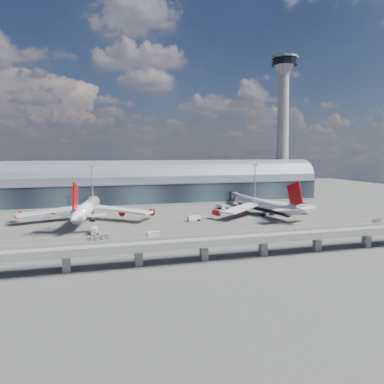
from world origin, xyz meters
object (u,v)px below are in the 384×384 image
object	(u,v)px
control_tower	(283,127)
airliner_left	(86,209)
service_truck_5	(220,206)
service_truck_2	(194,218)
floodlight_mast_left	(92,187)
floodlight_mast_right	(255,183)
airliner_right	(265,206)
service_truck_0	(94,230)
cargo_train_0	(99,238)
service_truck_4	(282,204)
cargo_train_1	(261,236)
service_truck_3	(266,212)
service_truck_1	(153,235)
cargo_train_2	(377,220)

from	to	relation	value
control_tower	airliner_left	xyz separation A→B (m)	(-139.01, -60.19, -45.58)
service_truck_5	service_truck_2	bearing A→B (deg)	-151.66
floodlight_mast_left	service_truck_5	world-z (taller)	floodlight_mast_left
floodlight_mast_right	airliner_right	distance (m)	43.52
floodlight_mast_right	airliner_left	xyz separation A→B (m)	(-104.01, -32.19, -7.57)
service_truck_0	cargo_train_0	size ratio (longest dim) A/B	0.77
service_truck_4	floodlight_mast_right	bearing A→B (deg)	125.11
control_tower	cargo_train_1	world-z (taller)	control_tower
control_tower	service_truck_2	size ratio (longest dim) A/B	14.46
service_truck_5	cargo_train_0	bearing A→B (deg)	-163.45
service_truck_0	service_truck_3	size ratio (longest dim) A/B	1.28
airliner_left	service_truck_3	distance (m)	92.28
airliner_left	airliner_right	bearing A→B (deg)	4.04
floodlight_mast_left	airliner_left	world-z (taller)	floodlight_mast_left
service_truck_3	service_truck_2	bearing A→B (deg)	-162.52
service_truck_1	cargo_train_0	distance (m)	20.52
service_truck_2	service_truck_5	world-z (taller)	service_truck_5
cargo_train_1	service_truck_0	bearing A→B (deg)	63.66
floodlight_mast_left	airliner_left	xyz separation A→B (m)	(-4.01, -32.19, -7.57)
floodlight_mast_left	airliner_right	world-z (taller)	floodlight_mast_left
control_tower	floodlight_mast_left	xyz separation A→B (m)	(-135.00, -28.00, -38.00)
service_truck_3	cargo_train_1	world-z (taller)	service_truck_3
service_truck_3	service_truck_5	xyz separation A→B (m)	(-15.86, 26.79, 0.10)
airliner_left	cargo_train_0	distance (m)	41.50
control_tower	floodlight_mast_right	world-z (taller)	control_tower
service_truck_1	service_truck_5	size ratio (longest dim) A/B	0.86
cargo_train_1	cargo_train_2	world-z (taller)	cargo_train_1
airliner_right	cargo_train_1	distance (m)	55.43
service_truck_1	floodlight_mast_left	bearing A→B (deg)	8.75
airliner_left	service_truck_5	world-z (taller)	airliner_left
service_truck_3	service_truck_4	world-z (taller)	service_truck_4
service_truck_1	cargo_train_2	bearing A→B (deg)	-92.90
service_truck_1	cargo_train_1	size ratio (longest dim) A/B	0.46
service_truck_0	cargo_train_1	xyz separation A→B (m)	(61.01, -26.86, -0.48)
service_truck_1	service_truck_2	xyz separation A→B (m)	(25.84, 32.27, -0.14)
service_truck_2	cargo_train_2	world-z (taller)	service_truck_2
airliner_left	service_truck_1	xyz separation A→B (m)	(24.15, -45.68, -4.62)
service_truck_3	cargo_train_2	bearing A→B (deg)	-30.86
cargo_train_2	service_truck_2	bearing A→B (deg)	96.64
floodlight_mast_left	airliner_right	size ratio (longest dim) A/B	0.41
service_truck_1	cargo_train_1	distance (m)	41.31
floodlight_mast_right	service_truck_1	distance (m)	112.20
cargo_train_0	service_truck_0	bearing A→B (deg)	30.82
control_tower	floodlight_mast_left	distance (m)	143.01
airliner_right	service_truck_2	distance (m)	41.05
cargo_train_0	service_truck_4	bearing A→B (deg)	-37.23
airliner_left	service_truck_1	size ratio (longest dim) A/B	13.58
service_truck_1	service_truck_0	bearing A→B (deg)	47.59
service_truck_3	service_truck_4	bearing A→B (deg)	55.54
service_truck_1	cargo_train_1	world-z (taller)	service_truck_1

